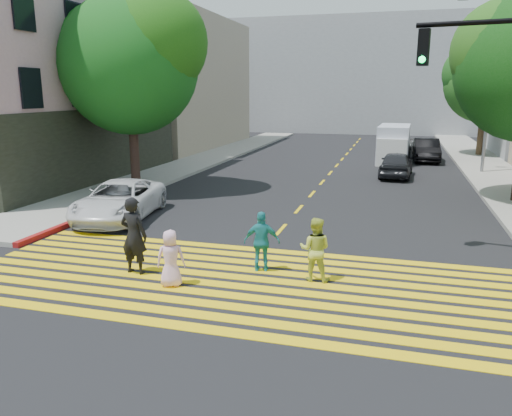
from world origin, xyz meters
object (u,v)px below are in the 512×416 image
at_px(pedestrian_woman, 315,249).
at_px(pedestrian_child, 171,258).
at_px(silver_car, 398,143).
at_px(dark_car_parked, 426,150).
at_px(white_van, 393,145).
at_px(tree_left, 131,57).
at_px(white_sedan, 119,200).
at_px(tree_right_far, 488,77).
at_px(dark_car_near, 396,164).
at_px(pedestrian_man, 134,236).
at_px(pedestrian_extra, 262,242).

height_order(pedestrian_woman, pedestrian_child, pedestrian_woman).
distance_m(silver_car, dark_car_parked, 4.09).
height_order(pedestrian_child, white_van, white_van).
xyz_separation_m(tree_left, white_sedan, (1.98, -4.89, -5.16)).
relative_size(pedestrian_woman, silver_car, 0.30).
bearing_deg(tree_right_far, dark_car_near, -118.15).
relative_size(pedestrian_man, pedestrian_woman, 1.26).
bearing_deg(white_sedan, tree_right_far, 46.72).
height_order(tree_right_far, dark_car_parked, tree_right_far).
bearing_deg(tree_left, white_van, 49.04).
height_order(pedestrian_extra, dark_car_near, pedestrian_extra).
height_order(pedestrian_woman, pedestrian_extra, pedestrian_woman).
bearing_deg(dark_car_near, silver_car, -86.77).
relative_size(white_sedan, silver_car, 0.94).
bearing_deg(tree_right_far, white_van, -142.17).
distance_m(pedestrian_man, pedestrian_child, 1.36).
relative_size(pedestrian_extra, silver_car, 0.30).
bearing_deg(dark_car_near, pedestrian_extra, 82.17).
height_order(pedestrian_man, silver_car, pedestrian_man).
xyz_separation_m(pedestrian_man, pedestrian_child, (1.22, -0.53, -0.29)).
bearing_deg(pedestrian_woman, silver_car, -93.12).
xyz_separation_m(pedestrian_woman, dark_car_parked, (3.51, 22.63, -0.04)).
xyz_separation_m(pedestrian_man, white_van, (5.80, 22.33, 0.13)).
height_order(dark_car_near, white_van, white_van).
bearing_deg(white_van, dark_car_parked, 28.78).
relative_size(tree_right_far, silver_car, 1.55).
bearing_deg(pedestrian_man, white_van, -99.38).
relative_size(tree_right_far, pedestrian_man, 4.08).
distance_m(pedestrian_woman, dark_car_parked, 22.90).
bearing_deg(pedestrian_woman, dark_car_near, -95.52).
relative_size(tree_left, tree_right_far, 1.10).
xyz_separation_m(tree_right_far, pedestrian_child, (-10.32, -27.31, -4.64)).
height_order(tree_right_far, dark_car_near, tree_right_far).
bearing_deg(pedestrian_woman, dark_car_parked, -98.16).
height_order(white_sedan, dark_car_near, dark_car_near).
xyz_separation_m(pedestrian_woman, pedestrian_extra, (-1.37, 0.27, -0.01)).
relative_size(pedestrian_woman, pedestrian_extra, 1.01).
xyz_separation_m(pedestrian_child, white_van, (4.58, 22.86, 0.42)).
xyz_separation_m(pedestrian_extra, white_van, (2.83, 21.33, 0.33)).
bearing_deg(white_van, pedestrian_child, -99.21).
xyz_separation_m(pedestrian_child, dark_car_parked, (6.62, 23.88, 0.05)).
height_order(tree_right_far, silver_car, tree_right_far).
bearing_deg(dark_car_parked, pedestrian_extra, -103.66).
height_order(tree_right_far, pedestrian_woman, tree_right_far).
bearing_deg(pedestrian_woman, tree_left, -42.31).
relative_size(pedestrian_man, white_sedan, 0.40).
distance_m(dark_car_near, dark_car_parked, 7.07).
xyz_separation_m(pedestrian_man, silver_car, (6.07, 27.04, -0.23)).
relative_size(tree_right_far, white_van, 1.59).
relative_size(pedestrian_child, pedestrian_extra, 0.88).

